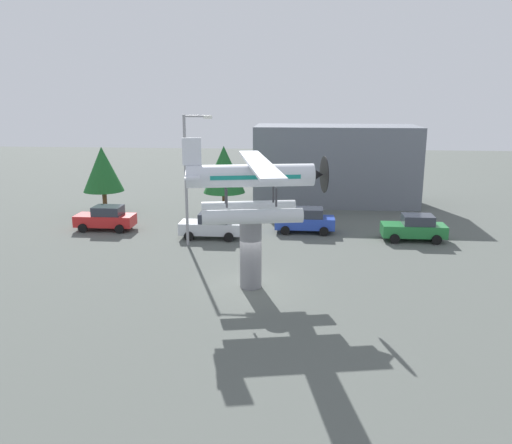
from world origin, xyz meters
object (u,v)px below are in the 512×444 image
(car_far_blue, at_px, (306,220))
(car_distant_green, at_px, (414,228))
(streetlight_primary, at_px, (189,172))
(car_near_red, at_px, (106,218))
(tree_west, at_px, (103,169))
(floatplane_monument, at_px, (253,185))
(storefront_building, at_px, (335,165))
(display_pedestal, at_px, (251,253))
(tree_east, at_px, (224,170))
(car_mid_silver, at_px, (212,225))

(car_far_blue, distance_m, car_distant_green, 7.43)
(car_distant_green, relative_size, streetlight_primary, 0.50)
(car_near_red, bearing_deg, car_far_blue, -177.67)
(tree_west, bearing_deg, floatplane_monument, -48.81)
(streetlight_primary, bearing_deg, tree_west, 136.37)
(car_near_red, xyz_separation_m, storefront_building, (17.02, 11.41, 2.58))
(floatplane_monument, relative_size, car_near_red, 2.48)
(display_pedestal, relative_size, car_far_blue, 0.85)
(tree_west, bearing_deg, tree_east, -4.77)
(car_far_blue, bearing_deg, streetlight_primary, 28.16)
(car_far_blue, relative_size, tree_west, 0.76)
(floatplane_monument, bearing_deg, car_far_blue, 65.07)
(car_distant_green, relative_size, tree_west, 0.76)
(car_near_red, height_order, tree_east, tree_east)
(tree_east, bearing_deg, car_far_blue, -30.33)
(floatplane_monument, bearing_deg, car_distant_green, 32.69)
(display_pedestal, distance_m, car_far_blue, 11.56)
(display_pedestal, xyz_separation_m, car_distant_green, (10.08, 9.67, -0.91))
(floatplane_monument, relative_size, car_far_blue, 2.48)
(floatplane_monument, relative_size, car_distant_green, 2.48)
(car_distant_green, bearing_deg, display_pedestal, 43.81)
(floatplane_monument, distance_m, tree_east, 15.39)
(display_pedestal, distance_m, tree_east, 15.47)
(car_near_red, bearing_deg, floatplane_monument, 137.96)
(display_pedestal, bearing_deg, streetlight_primary, 122.89)
(streetlight_primary, height_order, storefront_building, streetlight_primary)
(car_near_red, relative_size, tree_east, 0.73)
(car_near_red, relative_size, streetlight_primary, 0.50)
(car_near_red, xyz_separation_m, streetlight_primary, (6.95, -3.41, 3.95))
(tree_east, bearing_deg, car_near_red, -151.76)
(car_near_red, relative_size, tree_west, 0.76)
(floatplane_monument, xyz_separation_m, car_distant_green, (9.96, 9.65, -4.37))
(display_pedestal, height_order, car_far_blue, display_pedestal)
(floatplane_monument, height_order, car_distant_green, floatplane_monument)
(floatplane_monument, distance_m, car_near_red, 16.38)
(tree_east, bearing_deg, tree_west, 175.23)
(display_pedestal, height_order, car_distant_green, display_pedestal)
(display_pedestal, distance_m, floatplane_monument, 3.46)
(car_far_blue, bearing_deg, display_pedestal, 75.89)
(car_mid_silver, height_order, car_distant_green, same)
(display_pedestal, relative_size, car_near_red, 0.85)
(storefront_building, height_order, tree_east, storefront_building)
(display_pedestal, xyz_separation_m, car_far_blue, (2.81, 11.18, -0.91))
(car_mid_silver, xyz_separation_m, storefront_building, (9.02, 12.88, 2.58))
(streetlight_primary, bearing_deg, storefront_building, 55.77)
(tree_west, bearing_deg, display_pedestal, -49.13)
(car_near_red, xyz_separation_m, car_far_blue, (14.40, 0.59, 0.00))
(car_distant_green, bearing_deg, tree_west, -14.37)
(storefront_building, bearing_deg, car_far_blue, -103.62)
(floatplane_monument, distance_m, streetlight_primary, 8.62)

